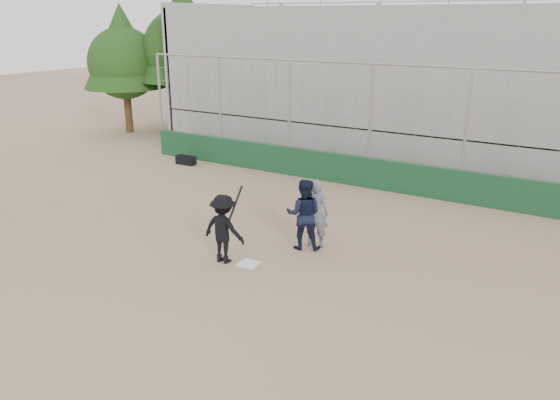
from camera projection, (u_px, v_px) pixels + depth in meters
The scene contains 10 objects.
ground at pixel (249, 264), 12.49m from camera, with size 90.00×90.00×0.00m, color #826246.
home_plate at pixel (248, 264), 12.49m from camera, with size 0.44×0.44×0.02m, color white.
backstop at pixel (368, 159), 17.87m from camera, with size 18.10×0.25×4.04m.
bleachers at pixel (419, 83), 21.26m from camera, with size 20.25×6.70×6.98m.
tree_left at pixel (184, 39), 25.41m from camera, with size 4.48×4.48×7.00m.
tree_right at pixel (123, 53), 25.61m from camera, with size 3.84×3.84×6.00m.
batter_at_plate at pixel (224, 229), 12.40m from camera, with size 1.06×0.75×1.78m.
catcher_crouched at pixel (303, 226), 13.14m from camera, with size 1.05×0.95×1.19m.
umpire at pixel (316, 217), 13.26m from camera, with size 0.62×0.41×1.54m, color slate.
equipment_bag at pixel (186, 160), 20.91m from camera, with size 0.78×0.37×0.37m.
Camera 1 is at (6.49, -9.37, 5.38)m, focal length 35.00 mm.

